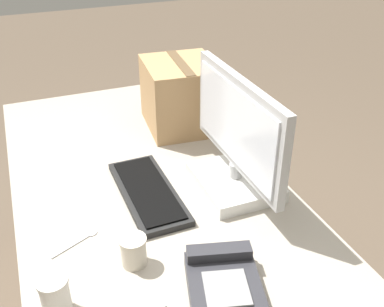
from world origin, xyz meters
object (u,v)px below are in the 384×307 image
paper_cup_right (55,295)px  spoon (81,240)px  paper_cup_left (133,251)px  cardboard_box (181,95)px  monitor (237,146)px  keyboard (148,192)px  desk_phone (223,280)px

paper_cup_right → spoon: paper_cup_right is taller
paper_cup_left → cardboard_box: 0.85m
monitor → cardboard_box: size_ratio=1.63×
monitor → keyboard: 0.33m
monitor → desk_phone: (0.39, -0.23, -0.14)m
keyboard → cardboard_box: size_ratio=1.23×
desk_phone → paper_cup_right: (-0.08, -0.41, 0.03)m
paper_cup_right → spoon: 0.26m
desk_phone → spoon: 0.44m
paper_cup_left → cardboard_box: size_ratio=0.26×
monitor → cardboard_box: (-0.51, -0.00, -0.02)m
keyboard → paper_cup_right: bearing=-43.6°
paper_cup_left → spoon: (-0.15, -0.12, -0.04)m
monitor → keyboard: monitor is taller
paper_cup_right → paper_cup_left: bearing=111.7°
keyboard → paper_cup_left: size_ratio=4.82×
keyboard → monitor: bearing=76.3°
desk_phone → spoon: desk_phone is taller
monitor → desk_phone: monitor is taller
keyboard → paper_cup_left: (0.29, -0.13, 0.03)m
monitor → spoon: (0.08, -0.54, -0.16)m
monitor → paper_cup_right: size_ratio=5.33×
monitor → paper_cup_left: bearing=-62.0°
monitor → spoon: monitor is taller
spoon → cardboard_box: cardboard_box is taller
desk_phone → paper_cup_right: paper_cup_right is taller
cardboard_box → spoon: bearing=-42.4°
desk_phone → cardboard_box: cardboard_box is taller
spoon → paper_cup_right: bearing=-138.1°
keyboard → spoon: keyboard is taller
keyboard → spoon: (0.14, -0.25, -0.01)m
spoon → monitor: bearing=-17.4°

